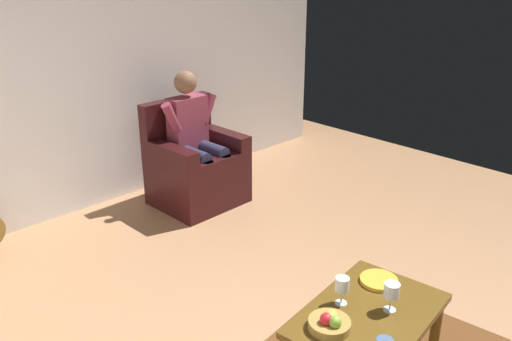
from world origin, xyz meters
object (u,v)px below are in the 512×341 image
(person_seated, at_px, (196,135))
(coffee_table, at_px, (368,321))
(armchair, at_px, (195,168))
(wine_glass_far, at_px, (342,286))
(wine_glass_near, at_px, (392,292))
(fruit_bowl, at_px, (330,323))
(decorative_dish, at_px, (379,280))

(person_seated, relative_size, coffee_table, 1.30)
(person_seated, bearing_deg, armchair, -90.00)
(armchair, relative_size, wine_glass_far, 5.82)
(coffee_table, bearing_deg, person_seated, -106.80)
(armchair, xyz_separation_m, person_seated, (-0.00, 0.03, 0.35))
(armchair, distance_m, wine_glass_far, 2.48)
(wine_glass_near, xyz_separation_m, fruit_bowl, (0.37, -0.13, -0.08))
(armchair, bearing_deg, coffee_table, 72.25)
(fruit_bowl, relative_size, decorative_dish, 0.99)
(coffee_table, height_order, decorative_dish, decorative_dish)
(person_seated, distance_m, fruit_bowl, 2.62)
(decorative_dish, bearing_deg, wine_glass_far, -5.19)
(wine_glass_near, xyz_separation_m, wine_glass_far, (0.14, -0.23, -0.00))
(coffee_table, height_order, wine_glass_near, wine_glass_near)
(decorative_dish, bearing_deg, wine_glass_near, 45.91)
(armchair, bearing_deg, wine_glass_far, 70.16)
(wine_glass_near, relative_size, decorative_dish, 0.75)
(armchair, relative_size, coffee_table, 1.01)
(coffee_table, relative_size, wine_glass_far, 5.76)
(coffee_table, xyz_separation_m, decorative_dish, (-0.29, -0.13, 0.07))
(fruit_bowl, bearing_deg, wine_glass_far, -157.26)
(wine_glass_near, bearing_deg, fruit_bowl, -20.07)
(fruit_bowl, bearing_deg, wine_glass_near, 159.93)
(decorative_dish, bearing_deg, armchair, -100.90)
(armchair, relative_size, wine_glass_near, 5.75)
(wine_glass_near, bearing_deg, person_seated, -104.31)
(armchair, xyz_separation_m, wine_glass_far, (0.79, 2.34, 0.17))
(wine_glass_far, xyz_separation_m, fruit_bowl, (0.22, 0.09, -0.08))
(coffee_table, bearing_deg, fruit_bowl, -13.54)
(armchair, height_order, coffee_table, armchair)
(person_seated, distance_m, coffee_table, 2.60)
(armchair, height_order, wine_glass_near, armchair)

